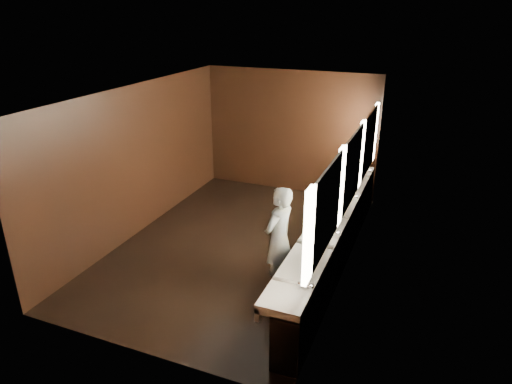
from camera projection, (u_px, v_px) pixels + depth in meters
floor at (237, 245)px, 8.39m from camera, size 6.00×6.00×0.00m
ceiling at (234, 92)px, 7.33m from camera, size 4.00×6.00×0.02m
wall_back at (290, 132)px, 10.43m from camera, size 4.00×0.02×2.80m
wall_front at (129, 256)px, 5.29m from camera, size 4.00×0.02×2.80m
wall_left at (139, 160)px, 8.55m from camera, size 0.02×6.00×2.80m
wall_right at (351, 190)px, 7.16m from camera, size 0.02×6.00×2.80m
sink_counter at (335, 239)px, 7.58m from camera, size 0.55×5.40×1.01m
mirror_band at (352, 169)px, 7.04m from camera, size 0.06×5.03×1.15m
person at (279, 239)px, 6.87m from camera, size 0.55×0.69×1.67m
trash_bin at (319, 253)px, 7.62m from camera, size 0.36×0.36×0.52m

